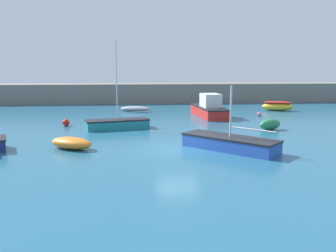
{
  "coord_description": "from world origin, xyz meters",
  "views": [
    {
      "loc": [
        -2.34,
        -22.09,
        5.14
      ],
      "look_at": [
        -0.06,
        6.02,
        0.42
      ],
      "focal_mm": 40.0,
      "sensor_mm": 36.0,
      "label": 1
    }
  ],
  "objects": [
    {
      "name": "ground_plane",
      "position": [
        0.0,
        0.0,
        -0.1
      ],
      "size": [
        120.0,
        120.0,
        0.2
      ],
      "primitive_type": "cube",
      "color": "#235B7A"
    },
    {
      "name": "harbor_breakwater",
      "position": [
        0.0,
        28.0,
        1.26
      ],
      "size": [
        65.38,
        3.98,
        2.52
      ],
      "primitive_type": "cube",
      "color": "slate",
      "rests_on": "ground_plane"
    },
    {
      "name": "rowboat_blue_near",
      "position": [
        -2.62,
        18.4,
        0.3
      ],
      "size": [
        3.52,
        2.06,
        0.59
      ],
      "rotation": [
        0.0,
        0.0,
        6.04
      ],
      "color": "gray",
      "rests_on": "ground_plane"
    },
    {
      "name": "open_tender_yellow",
      "position": [
        -6.42,
        0.62,
        0.36
      ],
      "size": [
        3.16,
        2.65,
        0.72
      ],
      "rotation": [
        0.0,
        0.0,
        5.73
      ],
      "color": "orange",
      "rests_on": "ground_plane"
    },
    {
      "name": "sailboat_tall_mast",
      "position": [
        -3.98,
        7.61,
        0.41
      ],
      "size": [
        5.25,
        2.82,
        6.92
      ],
      "rotation": [
        0.0,
        0.0,
        3.39
      ],
      "color": "teal",
      "rests_on": "ground_plane"
    },
    {
      "name": "rowboat_with_red_cover",
      "position": [
        13.04,
        17.87,
        0.53
      ],
      "size": [
        3.61,
        2.45,
        1.05
      ],
      "rotation": [
        0.0,
        0.0,
        5.93
      ],
      "color": "yellow",
      "rests_on": "ground_plane"
    },
    {
      "name": "mooring_buoy_pink",
      "position": [
        9.61,
        13.7,
        0.21
      ],
      "size": [
        0.41,
        0.41,
        0.41
      ],
      "primitive_type": "sphere",
      "color": "#EA668C",
      "rests_on": "ground_plane"
    },
    {
      "name": "sailboat_short_mast",
      "position": [
        3.16,
        -0.45,
        0.42
      ],
      "size": [
        5.55,
        5.47,
        3.89
      ],
      "rotation": [
        0.0,
        0.0,
        2.37
      ],
      "color": "#2D56B7",
      "rests_on": "ground_plane"
    },
    {
      "name": "cabin_cruiser_white",
      "position": [
        4.63,
        13.79,
        0.8
      ],
      "size": [
        2.86,
        6.59,
        2.27
      ],
      "rotation": [
        0.0,
        0.0,
        1.68
      ],
      "color": "red",
      "rests_on": "ground_plane"
    },
    {
      "name": "dinghy_near_pier",
      "position": [
        7.96,
        6.05,
        0.44
      ],
      "size": [
        2.13,
        1.6,
        0.88
      ],
      "rotation": [
        0.0,
        0.0,
        0.4
      ],
      "color": "#287A4C",
      "rests_on": "ground_plane"
    },
    {
      "name": "mooring_buoy_red",
      "position": [
        -8.34,
        9.24,
        0.29
      ],
      "size": [
        0.59,
        0.59,
        0.59
      ],
      "primitive_type": "sphere",
      "color": "red",
      "rests_on": "ground_plane"
    }
  ]
}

